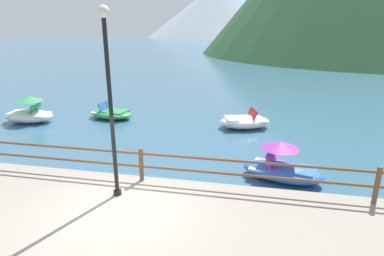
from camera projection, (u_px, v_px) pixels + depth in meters
The scene contains 8 objects.
ground_plane at pixel (237, 60), 44.97m from camera, with size 200.00×200.00×0.00m, color #38607A.
dock_railing at pixel (141, 161), 8.77m from camera, with size 23.92×0.12×0.95m.
lamp_post at pixel (109, 90), 7.37m from camera, with size 0.28×0.28×4.54m.
pedal_boat_0 at pixel (282, 168), 9.77m from camera, with size 2.63×1.74×1.22m.
pedal_boat_1 at pixel (244, 121), 14.79m from camera, with size 2.63×2.05×0.90m.
pedal_boat_2 at pixel (112, 113), 16.37m from camera, with size 2.51×1.81×0.82m.
pedal_boat_3 at pixel (29, 114), 15.62m from camera, with size 2.50×1.64×1.28m.
distant_peak at pixel (224, 8), 135.75m from camera, with size 64.67×64.67×23.87m, color #9EADBC.
Camera 1 is at (2.98, -6.09, 4.51)m, focal length 30.02 mm.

